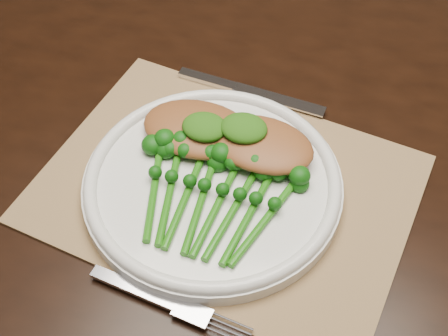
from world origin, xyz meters
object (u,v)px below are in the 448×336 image
(placemat, at_px, (226,188))
(dinner_plate, at_px, (213,183))
(dining_table, at_px, (255,271))
(broccolini_bundle, at_px, (208,206))
(chicken_fillet_left, at_px, (197,129))

(placemat, xyz_separation_m, dinner_plate, (-0.01, -0.01, 0.02))
(dinner_plate, bearing_deg, dining_table, 74.89)
(dining_table, relative_size, dinner_plate, 5.51)
(placemat, distance_m, broccolini_bundle, 0.05)
(dining_table, distance_m, placemat, 0.39)
(dining_table, bearing_deg, dinner_plate, -107.19)
(dinner_plate, distance_m, chicken_fillet_left, 0.07)
(placemat, xyz_separation_m, chicken_fillet_left, (-0.05, 0.05, 0.03))
(chicken_fillet_left, bearing_deg, broccolini_bundle, -64.25)
(chicken_fillet_left, relative_size, broccolini_bundle, 0.76)
(dinner_plate, relative_size, chicken_fillet_left, 2.22)
(dining_table, xyz_separation_m, placemat, (-0.02, -0.12, 0.37))
(dining_table, distance_m, broccolini_bundle, 0.43)
(dinner_plate, bearing_deg, chicken_fillet_left, 121.04)
(dining_table, height_order, broccolini_bundle, broccolini_bundle)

